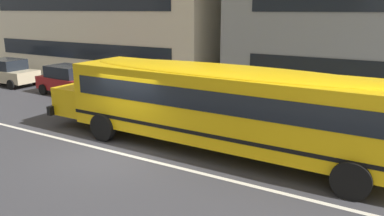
# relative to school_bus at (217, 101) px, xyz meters

# --- Properties ---
(ground_plane) EXTENTS (400.00, 400.00, 0.00)m
(ground_plane) POSITION_rel_school_bus_xyz_m (-2.76, -1.92, -1.74)
(ground_plane) COLOR #38383D
(sidewalk_far) EXTENTS (120.00, 3.00, 0.01)m
(sidewalk_far) POSITION_rel_school_bus_xyz_m (-2.76, 6.01, -1.74)
(sidewalk_far) COLOR gray
(sidewalk_far) RESTS_ON ground_plane
(lane_centreline) EXTENTS (110.00, 0.16, 0.01)m
(lane_centreline) POSITION_rel_school_bus_xyz_m (-2.76, -1.92, -1.74)
(lane_centreline) COLOR silver
(lane_centreline) RESTS_ON ground_plane
(school_bus) EXTENTS (13.14, 3.18, 2.93)m
(school_bus) POSITION_rel_school_bus_xyz_m (0.00, 0.00, 0.00)
(school_bus) COLOR yellow
(school_bus) RESTS_ON ground_plane
(parked_car_red_under_tree) EXTENTS (3.99, 2.06, 1.64)m
(parked_car_red_under_tree) POSITION_rel_school_bus_xyz_m (-11.00, 3.52, -0.90)
(parked_car_red_under_tree) COLOR maroon
(parked_car_red_under_tree) RESTS_ON ground_plane
(parked_car_beige_end_of_row) EXTENTS (3.94, 1.96, 1.64)m
(parked_car_beige_end_of_row) POSITION_rel_school_bus_xyz_m (-16.49, 3.51, -0.90)
(parked_car_beige_end_of_row) COLOR #C1B28E
(parked_car_beige_end_of_row) RESTS_ON ground_plane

